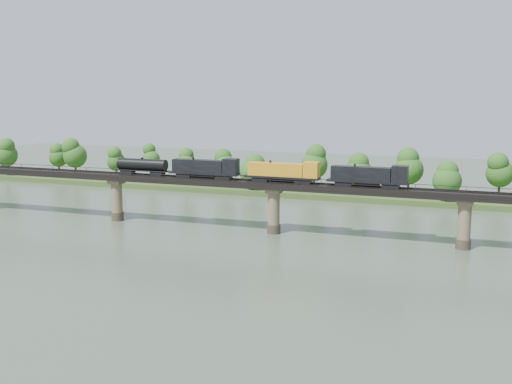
% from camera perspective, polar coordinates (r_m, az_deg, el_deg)
% --- Properties ---
extents(ground, '(400.00, 400.00, 0.00)m').
position_cam_1_polar(ground, '(115.14, -3.23, -6.84)').
color(ground, '#384737').
rests_on(ground, ground).
extents(far_bank, '(300.00, 24.00, 1.60)m').
position_cam_1_polar(far_bank, '(194.07, 6.79, 0.03)').
color(far_bank, '#2E481C').
rests_on(far_bank, ground).
extents(bridge, '(236.00, 30.00, 11.50)m').
position_cam_1_polar(bridge, '(141.13, 1.59, -1.51)').
color(bridge, '#473A2D').
rests_on(bridge, ground).
extents(bridge_superstructure, '(220.00, 4.90, 0.75)m').
position_cam_1_polar(bridge_superstructure, '(140.07, 1.60, 1.03)').
color(bridge_superstructure, black).
rests_on(bridge_superstructure, bridge).
extents(far_treeline, '(289.06, 17.54, 13.60)m').
position_cam_1_polar(far_treeline, '(190.70, 4.12, 2.34)').
color(far_treeline, '#382619').
rests_on(far_treeline, far_bank).
extents(freight_train, '(68.20, 2.66, 4.69)m').
position_cam_1_polar(freight_train, '(141.20, -0.02, 1.90)').
color(freight_train, black).
rests_on(freight_train, bridge).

